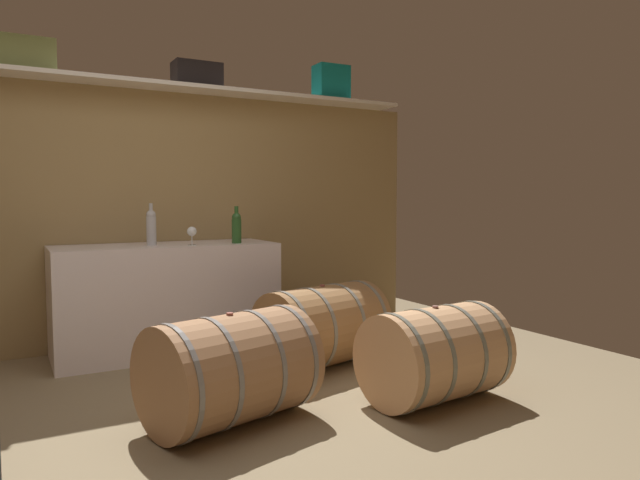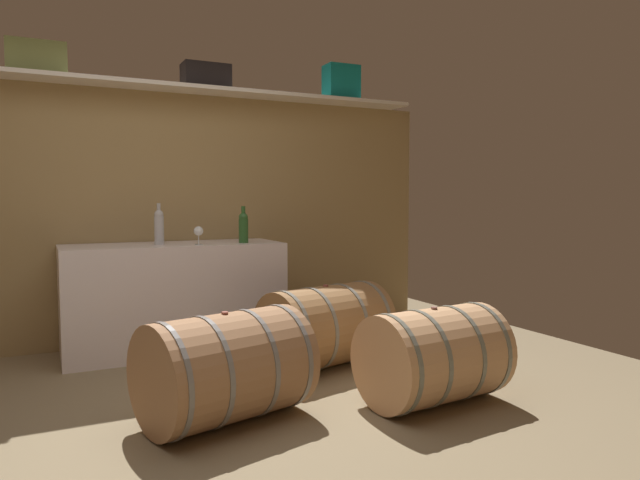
{
  "view_description": "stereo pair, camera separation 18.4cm",
  "coord_description": "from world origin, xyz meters",
  "px_view_note": "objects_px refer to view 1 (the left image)",
  "views": [
    {
      "loc": [
        -0.82,
        -2.75,
        1.19
      ],
      "look_at": [
        0.92,
        0.4,
        0.94
      ],
      "focal_mm": 32.34,
      "sensor_mm": 36.0,
      "label": 1
    },
    {
      "loc": [
        -0.65,
        -2.83,
        1.19
      ],
      "look_at": [
        0.92,
        0.4,
        0.94
      ],
      "focal_mm": 32.34,
      "sensor_mm": 36.0,
      "label": 2
    }
  ],
  "objects_px": {
    "wine_barrel_far": "(435,354)",
    "wine_barrel_flank": "(322,326)",
    "toolcase_black": "(197,75)",
    "wine_bottle_clear": "(151,226)",
    "work_cabinet": "(167,298)",
    "toolcase_teal": "(331,83)",
    "toolcase_olive": "(25,55)",
    "wine_bottle_green": "(237,227)",
    "wine_barrel_near": "(230,369)",
    "wine_glass": "(192,232)"
  },
  "relations": [
    {
      "from": "toolcase_olive",
      "to": "wine_barrel_far",
      "type": "distance_m",
      "value": 3.51
    },
    {
      "from": "wine_barrel_far",
      "to": "wine_bottle_clear",
      "type": "bearing_deg",
      "value": 117.73
    },
    {
      "from": "wine_bottle_clear",
      "to": "wine_barrel_near",
      "type": "distance_m",
      "value": 1.73
    },
    {
      "from": "wine_barrel_far",
      "to": "wine_barrel_flank",
      "type": "height_order",
      "value": "wine_barrel_flank"
    },
    {
      "from": "wine_bottle_green",
      "to": "wine_barrel_near",
      "type": "relative_size",
      "value": 0.3
    },
    {
      "from": "toolcase_black",
      "to": "toolcase_teal",
      "type": "bearing_deg",
      "value": -0.4
    },
    {
      "from": "wine_glass",
      "to": "wine_bottle_clear",
      "type": "bearing_deg",
      "value": 149.12
    },
    {
      "from": "toolcase_olive",
      "to": "wine_barrel_far",
      "type": "relative_size",
      "value": 0.48
    },
    {
      "from": "toolcase_olive",
      "to": "toolcase_black",
      "type": "relative_size",
      "value": 1.06
    },
    {
      "from": "wine_glass",
      "to": "work_cabinet",
      "type": "bearing_deg",
      "value": 129.81
    },
    {
      "from": "work_cabinet",
      "to": "wine_glass",
      "type": "bearing_deg",
      "value": -50.19
    },
    {
      "from": "toolcase_black",
      "to": "toolcase_teal",
      "type": "distance_m",
      "value": 1.27
    },
    {
      "from": "wine_bottle_clear",
      "to": "work_cabinet",
      "type": "bearing_deg",
      "value": 12.03
    },
    {
      "from": "wine_glass",
      "to": "wine_barrel_flank",
      "type": "relative_size",
      "value": 0.14
    },
    {
      "from": "wine_barrel_far",
      "to": "wine_barrel_flank",
      "type": "distance_m",
      "value": 0.98
    },
    {
      "from": "wine_bottle_green",
      "to": "wine_bottle_clear",
      "type": "relative_size",
      "value": 0.92
    },
    {
      "from": "work_cabinet",
      "to": "wine_barrel_near",
      "type": "relative_size",
      "value": 1.72
    },
    {
      "from": "wine_glass",
      "to": "wine_barrel_far",
      "type": "relative_size",
      "value": 0.17
    },
    {
      "from": "wine_bottle_clear",
      "to": "wine_barrel_flank",
      "type": "relative_size",
      "value": 0.32
    },
    {
      "from": "toolcase_black",
      "to": "work_cabinet",
      "type": "bearing_deg",
      "value": -145.98
    },
    {
      "from": "toolcase_olive",
      "to": "wine_bottle_clear",
      "type": "xyz_separation_m",
      "value": [
        0.81,
        -0.26,
        -1.24
      ]
    },
    {
      "from": "toolcase_black",
      "to": "wine_bottle_clear",
      "type": "bearing_deg",
      "value": -150.87
    },
    {
      "from": "wine_bottle_green",
      "to": "wine_bottle_clear",
      "type": "height_order",
      "value": "wine_bottle_clear"
    },
    {
      "from": "wine_bottle_clear",
      "to": "wine_barrel_near",
      "type": "bearing_deg",
      "value": -88.32
    },
    {
      "from": "wine_glass",
      "to": "wine_barrel_near",
      "type": "distance_m",
      "value": 1.58
    },
    {
      "from": "toolcase_olive",
      "to": "wine_barrel_far",
      "type": "height_order",
      "value": "toolcase_olive"
    },
    {
      "from": "work_cabinet",
      "to": "wine_barrel_far",
      "type": "bearing_deg",
      "value": -59.35
    },
    {
      "from": "wine_bottle_clear",
      "to": "wine_barrel_flank",
      "type": "bearing_deg",
      "value": -42.19
    },
    {
      "from": "wine_barrel_near",
      "to": "wine_bottle_clear",
      "type": "bearing_deg",
      "value": 76.57
    },
    {
      "from": "wine_barrel_flank",
      "to": "wine_barrel_far",
      "type": "bearing_deg",
      "value": -90.26
    },
    {
      "from": "toolcase_black",
      "to": "wine_barrel_far",
      "type": "bearing_deg",
      "value": -70.25
    },
    {
      "from": "wine_bottle_clear",
      "to": "toolcase_black",
      "type": "bearing_deg",
      "value": 29.52
    },
    {
      "from": "toolcase_olive",
      "to": "wine_barrel_near",
      "type": "relative_size",
      "value": 0.42
    },
    {
      "from": "toolcase_black",
      "to": "work_cabinet",
      "type": "height_order",
      "value": "toolcase_black"
    },
    {
      "from": "toolcase_olive",
      "to": "wine_bottle_green",
      "type": "bearing_deg",
      "value": -14.71
    },
    {
      "from": "toolcase_olive",
      "to": "wine_barrel_far",
      "type": "xyz_separation_m",
      "value": [
        2.03,
        -2.1,
        -1.94
      ]
    },
    {
      "from": "toolcase_black",
      "to": "wine_bottle_clear",
      "type": "xyz_separation_m",
      "value": [
        -0.45,
        -0.26,
        -1.22
      ]
    },
    {
      "from": "toolcase_teal",
      "to": "work_cabinet",
      "type": "distance_m",
      "value": 2.46
    },
    {
      "from": "toolcase_black",
      "to": "wine_barrel_flank",
      "type": "height_order",
      "value": "toolcase_black"
    },
    {
      "from": "toolcase_black",
      "to": "wine_barrel_near",
      "type": "relative_size",
      "value": 0.4
    },
    {
      "from": "wine_barrel_far",
      "to": "wine_bottle_green",
      "type": "bearing_deg",
      "value": 102.94
    },
    {
      "from": "work_cabinet",
      "to": "toolcase_olive",
      "type": "bearing_deg",
      "value": 165.95
    },
    {
      "from": "wine_barrel_far",
      "to": "toolcase_olive",
      "type": "bearing_deg",
      "value": 128.27
    },
    {
      "from": "toolcase_teal",
      "to": "wine_bottle_green",
      "type": "relative_size",
      "value": 1.09
    },
    {
      "from": "wine_bottle_green",
      "to": "wine_barrel_near",
      "type": "height_order",
      "value": "wine_bottle_green"
    },
    {
      "from": "toolcase_olive",
      "to": "wine_barrel_flank",
      "type": "xyz_separation_m",
      "value": [
        1.8,
        -1.15,
        -1.93
      ]
    },
    {
      "from": "toolcase_teal",
      "to": "wine_barrel_near",
      "type": "distance_m",
      "value": 3.17
    },
    {
      "from": "toolcase_teal",
      "to": "wine_barrel_far",
      "type": "height_order",
      "value": "toolcase_teal"
    },
    {
      "from": "wine_barrel_flank",
      "to": "work_cabinet",
      "type": "bearing_deg",
      "value": 119.56
    },
    {
      "from": "toolcase_black",
      "to": "toolcase_olive",
      "type": "bearing_deg",
      "value": 179.6
    }
  ]
}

